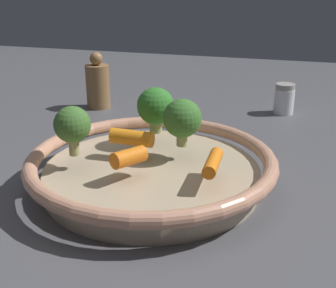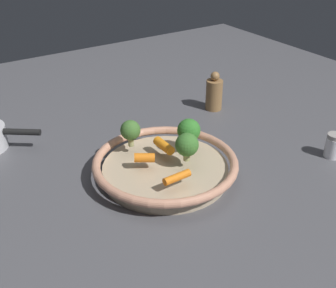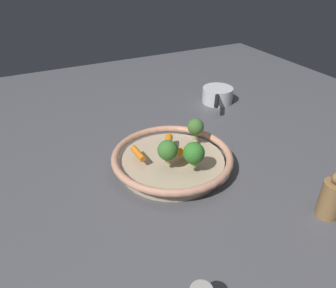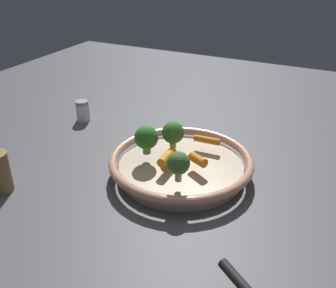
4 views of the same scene
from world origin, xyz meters
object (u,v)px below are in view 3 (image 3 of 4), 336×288
object	(u,v)px
broccoli_floret_large	(194,153)
broccoli_floret_small	(196,127)
baby_carrot_center	(187,150)
baby_carrot_back	(138,153)
pepper_mill	(331,198)
serving_bowl	(172,160)
saucepan	(217,95)
baby_carrot_left	(169,141)
broccoli_floret_edge	(168,150)

from	to	relation	value
broccoli_floret_large	broccoli_floret_small	size ratio (longest dim) A/B	1.04
baby_carrot_center	baby_carrot_back	size ratio (longest dim) A/B	0.94
broccoli_floret_small	baby_carrot_center	bearing A→B (deg)	-47.25
baby_carrot_back	pepper_mill	world-z (taller)	pepper_mill
baby_carrot_center	serving_bowl	bearing A→B (deg)	-118.28
serving_bowl	saucepan	size ratio (longest dim) A/B	1.79
serving_bowl	baby_carrot_left	size ratio (longest dim) A/B	7.34
broccoli_floret_large	saucepan	world-z (taller)	broccoli_floret_large
broccoli_floret_edge	baby_carrot_back	bearing A→B (deg)	-139.07
saucepan	serving_bowl	bearing A→B (deg)	-49.09
broccoli_floret_small	saucepan	world-z (taller)	broccoli_floret_small
pepper_mill	serving_bowl	bearing A→B (deg)	-144.63
broccoli_floret_edge	pepper_mill	size ratio (longest dim) A/B	0.55
pepper_mill	broccoli_floret_large	bearing A→B (deg)	-139.43
broccoli_floret_edge	broccoli_floret_small	size ratio (longest dim) A/B	1.01
broccoli_floret_small	pepper_mill	bearing A→B (deg)	20.80
baby_carrot_left	broccoli_floret_edge	size ratio (longest dim) A/B	0.69
broccoli_floret_edge	broccoli_floret_large	xyz separation A→B (m)	(0.04, 0.05, 0.00)
pepper_mill	baby_carrot_center	bearing A→B (deg)	-147.38
broccoli_floret_edge	broccoli_floret_large	distance (m)	0.07
serving_bowl	saucepan	distance (m)	0.48
serving_bowl	saucepan	world-z (taller)	saucepan
broccoli_floret_edge	baby_carrot_left	bearing A→B (deg)	151.41
serving_bowl	baby_carrot_center	bearing A→B (deg)	61.72
serving_bowl	saucepan	xyz separation A→B (m)	(-0.31, 0.36, 0.00)
baby_carrot_left	broccoli_floret_large	bearing A→B (deg)	3.01
baby_carrot_back	broccoli_floret_large	world-z (taller)	broccoli_floret_large
serving_bowl	pepper_mill	distance (m)	0.40
broccoli_floret_small	baby_carrot_left	bearing A→B (deg)	-97.48
broccoli_floret_edge	saucepan	distance (m)	0.53
baby_carrot_back	broccoli_floret_edge	bearing A→B (deg)	40.93
broccoli_floret_large	broccoli_floret_small	world-z (taller)	broccoli_floret_large
broccoli_floret_edge	broccoli_floret_large	bearing A→B (deg)	50.69
broccoli_floret_large	baby_carrot_center	bearing A→B (deg)	166.22
broccoli_floret_small	broccoli_floret_large	bearing A→B (deg)	-32.75
baby_carrot_left	pepper_mill	bearing A→B (deg)	30.34
baby_carrot_left	broccoli_floret_large	world-z (taller)	broccoli_floret_large
serving_bowl	broccoli_floret_small	bearing A→B (deg)	111.00
baby_carrot_left	broccoli_floret_small	world-z (taller)	broccoli_floret_small
baby_carrot_back	broccoli_floret_large	bearing A→B (deg)	45.21
serving_bowl	broccoli_floret_small	xyz separation A→B (m)	(-0.04, 0.09, 0.06)
baby_carrot_center	baby_carrot_left	size ratio (longest dim) A/B	1.32
broccoli_floret_small	broccoli_floret_edge	bearing A→B (deg)	-60.05
baby_carrot_left	broccoli_floret_large	xyz separation A→B (m)	(0.12, 0.01, 0.03)
broccoli_floret_edge	broccoli_floret_large	world-z (taller)	broccoli_floret_large
serving_bowl	baby_carrot_center	xyz separation A→B (m)	(0.02, 0.03, 0.03)
serving_bowl	pepper_mill	bearing A→B (deg)	35.37
broccoli_floret_edge	broccoli_floret_large	size ratio (longest dim) A/B	0.97
baby_carrot_center	baby_carrot_back	xyz separation A→B (m)	(-0.05, -0.12, -0.00)
broccoli_floret_large	broccoli_floret_small	bearing A→B (deg)	147.25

